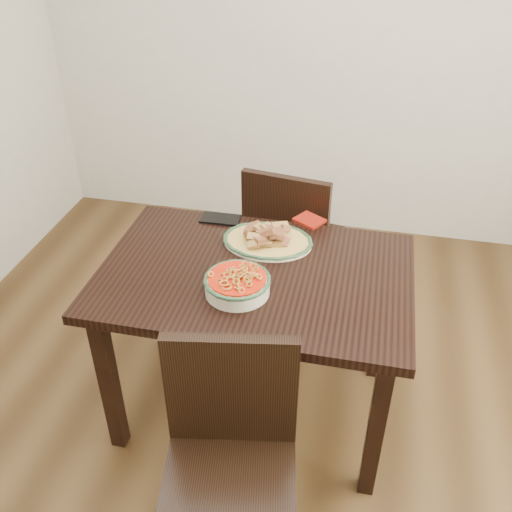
% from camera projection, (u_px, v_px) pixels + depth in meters
% --- Properties ---
extents(floor, '(3.50, 3.50, 0.00)m').
position_uv_depth(floor, '(267.00, 423.00, 2.52)').
color(floor, '#392612').
rests_on(floor, ground).
extents(wall_back, '(3.50, 0.10, 2.60)m').
position_uv_depth(wall_back, '(331.00, 24.00, 3.19)').
color(wall_back, beige).
rests_on(wall_back, ground).
extents(dining_table, '(1.19, 0.80, 0.75)m').
position_uv_depth(dining_table, '(255.00, 292.00, 2.24)').
color(dining_table, black).
rests_on(dining_table, ground).
extents(chair_far, '(0.48, 0.48, 0.89)m').
position_uv_depth(chair_far, '(291.00, 238.00, 2.84)').
color(chair_far, black).
rests_on(chair_far, ground).
extents(chair_near, '(0.49, 0.49, 0.89)m').
position_uv_depth(chair_near, '(230.00, 453.00, 1.80)').
color(chair_near, black).
rests_on(chair_near, ground).
extents(fish_plate, '(0.36, 0.28, 0.11)m').
position_uv_depth(fish_plate, '(268.00, 234.00, 2.32)').
color(fish_plate, '#EEE6C9').
rests_on(fish_plate, dining_table).
extents(noodle_bowl, '(0.25, 0.25, 0.08)m').
position_uv_depth(noodle_bowl, '(237.00, 282.00, 2.05)').
color(noodle_bowl, beige).
rests_on(noodle_bowl, dining_table).
extents(smartphone, '(0.17, 0.09, 0.01)m').
position_uv_depth(smartphone, '(220.00, 219.00, 2.50)').
color(smartphone, black).
rests_on(smartphone, dining_table).
extents(napkin, '(0.15, 0.15, 0.01)m').
position_uv_depth(napkin, '(309.00, 220.00, 2.49)').
color(napkin, maroon).
rests_on(napkin, dining_table).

